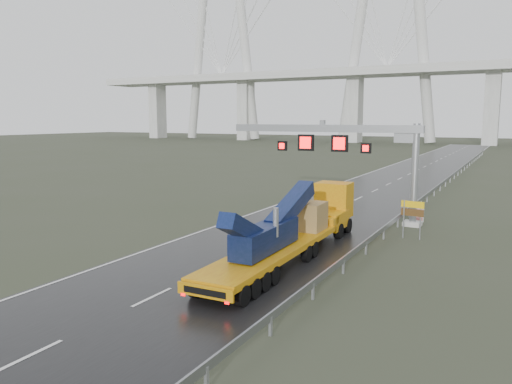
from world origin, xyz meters
The scene contains 7 objects.
ground centered at (0.00, 0.00, 0.00)m, with size 400.00×400.00×0.00m, color #333927.
road centered at (0.00, 40.00, 0.01)m, with size 11.00×200.00×0.02m, color black.
guardrail centered at (6.10, 30.00, 0.70)m, with size 0.20×140.00×1.40m, color gray, non-canonical shape.
sign_gantry centered at (2.10, 17.99, 5.61)m, with size 14.90×1.20×7.42m.
heavy_haul_truck centered at (2.58, 7.80, 1.54)m, with size 2.80×17.00×3.98m.
exit_sign_pair centered at (7.61, 13.92, 1.72)m, with size 1.43×0.25×2.47m.
striped_barrier centered at (7.09, 19.52, 0.50)m, with size 0.59×0.32×0.99m, color red.
Camera 1 is at (13.43, -17.79, 7.51)m, focal length 35.00 mm.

